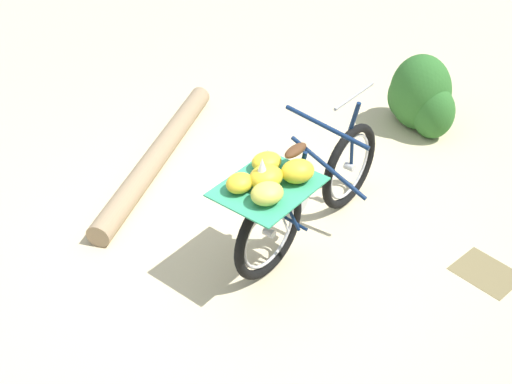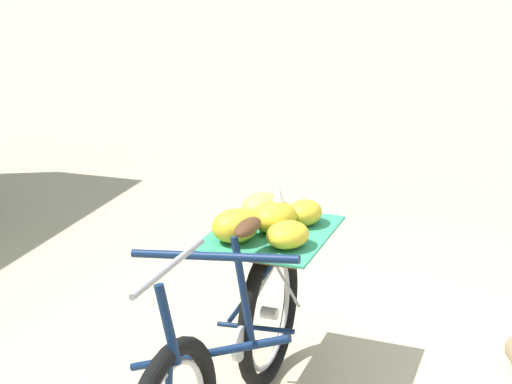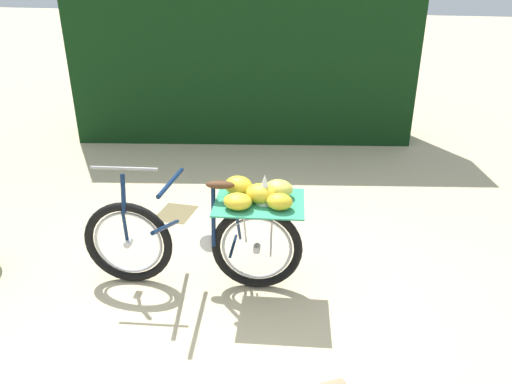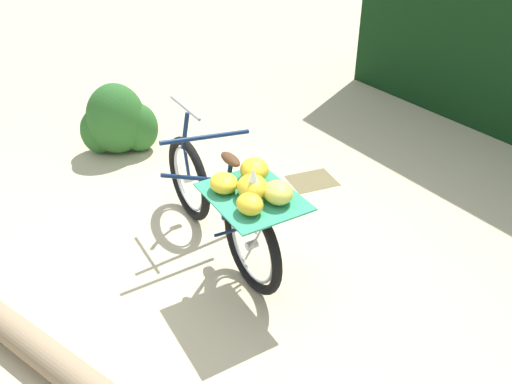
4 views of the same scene
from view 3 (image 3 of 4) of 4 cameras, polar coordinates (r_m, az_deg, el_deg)
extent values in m
plane|color=beige|center=(3.93, -4.08, -12.62)|extent=(60.00, 60.00, 0.00)
cube|color=black|center=(7.43, -1.50, 16.96)|extent=(1.94, 5.07, 2.78)
torus|color=black|center=(4.07, -14.88, -5.86)|extent=(0.19, 0.73, 0.73)
torus|color=#B7B7BC|center=(4.07, -14.88, -5.86)|extent=(0.12, 0.56, 0.57)
cylinder|color=#B7B7BC|center=(4.07, -14.88, -5.86)|extent=(0.09, 0.07, 0.06)
torus|color=black|center=(3.86, 0.10, -6.71)|extent=(0.19, 0.73, 0.73)
torus|color=#B7B7BC|center=(3.86, 0.10, -6.71)|extent=(0.12, 0.56, 0.57)
cylinder|color=#B7B7BC|center=(3.86, 0.10, -6.71)|extent=(0.09, 0.07, 0.06)
cylinder|color=#0F2347|center=(3.90, -10.61, -4.06)|extent=(0.70, 0.15, 0.30)
cylinder|color=#0F2347|center=(3.71, -10.03, 1.18)|extent=(0.71, 0.15, 0.11)
cylinder|color=#0F2347|center=(3.77, -5.06, -2.91)|extent=(0.12, 0.05, 0.49)
cylinder|color=#0F2347|center=(3.87, -2.72, -6.39)|extent=(0.38, 0.09, 0.05)
cylinder|color=#0F2347|center=(3.76, -2.18, -3.64)|extent=(0.32, 0.08, 0.47)
cylinder|color=#0F2347|center=(4.00, -15.24, -3.99)|extent=(0.05, 0.04, 0.30)
cylinder|color=#0F2347|center=(3.87, -15.44, -0.13)|extent=(0.10, 0.05, 0.30)
cylinder|color=gray|center=(3.78, -15.36, 2.72)|extent=(0.11, 0.52, 0.02)
ellipsoid|color=#4C2D19|center=(3.64, -4.29, 0.86)|extent=(0.12, 0.23, 0.06)
cylinder|color=#B7B7BC|center=(3.89, -5.52, -6.06)|extent=(0.05, 0.16, 0.16)
cylinder|color=#B7B7BC|center=(3.77, -1.34, -4.18)|extent=(0.20, 0.05, 0.39)
cylinder|color=#B7B7BC|center=(3.76, 1.86, -4.30)|extent=(0.24, 0.06, 0.39)
cube|color=brown|center=(3.67, 0.42, -1.48)|extent=(0.53, 0.66, 0.02)
cube|color=#33936B|center=(3.66, 0.42, -1.23)|extent=(0.64, 0.76, 0.01)
ellipsoid|color=gold|center=(3.53, -2.18, -1.13)|extent=(0.20, 0.23, 0.12)
ellipsoid|color=gold|center=(3.62, 0.59, -0.17)|extent=(0.23, 0.26, 0.15)
ellipsoid|color=gold|center=(3.75, -2.07, 0.74)|extent=(0.26, 0.28, 0.15)
ellipsoid|color=#CCC64C|center=(3.72, 2.72, 0.40)|extent=(0.22, 0.25, 0.14)
ellipsoid|color=gold|center=(3.53, 2.81, -1.15)|extent=(0.18, 0.20, 0.12)
cone|color=white|center=(3.59, 1.04, 0.38)|extent=(0.16, 0.16, 0.23)
cube|color=olive|center=(5.28, -9.49, -2.47)|extent=(0.44, 0.36, 0.01)
camera|label=1|loc=(5.98, 33.85, 29.69)|focal=44.88mm
camera|label=2|loc=(4.07, -54.74, 10.51)|focal=54.26mm
camera|label=4|loc=(2.90, 59.25, 17.96)|focal=36.69mm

